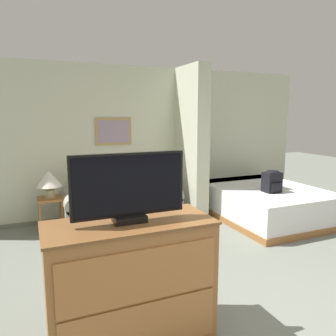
{
  "coord_description": "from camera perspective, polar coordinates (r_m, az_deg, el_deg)",
  "views": [
    {
      "loc": [
        -1.77,
        -1.82,
        1.78
      ],
      "look_at": [
        -0.04,
        2.24,
        1.05
      ],
      "focal_mm": 35.0,
      "sensor_mm": 36.0,
      "label": 1
    }
  ],
  "objects": [
    {
      "name": "wall_back",
      "position": [
        5.91,
        -5.57,
        4.63
      ],
      "size": [
        6.82,
        0.16,
        2.6
      ],
      "color": "beige",
      "rests_on": "ground_plane"
    },
    {
      "name": "tv",
      "position": [
        2.43,
        -6.81,
        -3.44
      ],
      "size": [
        0.86,
        0.16,
        0.52
      ],
      "color": "black",
      "rests_on": "tv_dresser"
    },
    {
      "name": "bed",
      "position": [
        5.97,
        16.2,
        -5.64
      ],
      "size": [
        1.66,
        2.16,
        0.53
      ],
      "color": "#996033",
      "rests_on": "ground_plane"
    },
    {
      "name": "couch",
      "position": [
        5.51,
        -8.12,
        -6.14
      ],
      "size": [
        1.89,
        0.84,
        0.88
      ],
      "color": "gray",
      "rests_on": "ground_plane"
    },
    {
      "name": "side_table",
      "position": [
        5.35,
        -19.77,
        -5.94
      ],
      "size": [
        0.38,
        0.38,
        0.52
      ],
      "color": "#996033",
      "rests_on": "ground_plane"
    },
    {
      "name": "coffee_table",
      "position": [
        4.63,
        -6.33,
        -8.86
      ],
      "size": [
        0.68,
        0.45,
        0.39
      ],
      "color": "#996033",
      "rests_on": "ground_plane"
    },
    {
      "name": "backpack",
      "position": [
        5.53,
        17.67,
        -2.11
      ],
      "size": [
        0.27,
        0.24,
        0.36
      ],
      "color": "black",
      "rests_on": "bed"
    },
    {
      "name": "tv_dresser",
      "position": [
        2.7,
        -6.48,
        -19.19
      ],
      "size": [
        1.27,
        0.56,
        0.98
      ],
      "color": "#996033",
      "rests_on": "ground_plane"
    },
    {
      "name": "wall_partition_pillar",
      "position": [
        5.78,
        4.09,
        4.58
      ],
      "size": [
        0.24,
        0.88,
        2.6
      ],
      "color": "beige",
      "rests_on": "ground_plane"
    },
    {
      "name": "table_lamp",
      "position": [
        5.26,
        -20.0,
        -1.91
      ],
      "size": [
        0.38,
        0.38,
        0.42
      ],
      "color": "tan",
      "rests_on": "side_table"
    }
  ]
}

